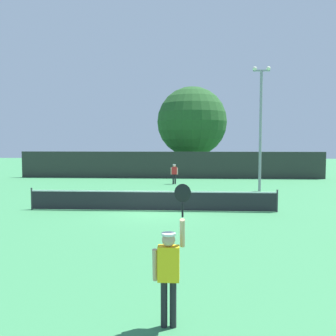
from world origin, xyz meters
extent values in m
plane|color=#387F4C|center=(0.00, 0.00, 0.00)|extent=(120.00, 120.00, 0.00)
cube|color=#232328|center=(0.00, 0.00, 0.48)|extent=(11.88, 0.03, 0.91)
cube|color=white|center=(0.00, 0.00, 0.93)|extent=(11.88, 0.04, 0.06)
cylinder|color=#333338|center=(-5.94, 0.00, 0.54)|extent=(0.08, 0.08, 1.07)
cylinder|color=#333338|center=(5.94, 0.00, 0.54)|extent=(0.08, 0.08, 1.07)
cube|color=#2D332D|center=(0.00, 16.32, 1.23)|extent=(28.22, 0.12, 2.47)
cube|color=yellow|center=(1.44, -11.03, 1.15)|extent=(0.38, 0.22, 0.62)
sphere|color=tan|center=(1.44, -11.03, 1.57)|extent=(0.24, 0.24, 0.24)
cylinder|color=white|center=(1.44, -11.03, 1.67)|extent=(0.25, 0.25, 0.04)
cylinder|color=black|center=(1.36, -11.03, 0.42)|extent=(0.12, 0.12, 0.84)
cylinder|color=black|center=(1.52, -11.03, 0.42)|extent=(0.12, 0.12, 0.84)
cylinder|color=tan|center=(1.20, -11.03, 1.12)|extent=(0.09, 0.18, 0.59)
cylinder|color=tan|center=(1.68, -10.94, 1.67)|extent=(0.09, 0.33, 0.57)
cylinder|color=black|center=(1.68, -10.88, 2.08)|extent=(0.04, 0.11, 0.28)
ellipsoid|color=black|center=(1.68, -10.82, 2.37)|extent=(0.30, 0.13, 0.36)
cube|color=red|center=(0.59, 11.47, 1.07)|extent=(0.38, 0.22, 0.58)
sphere|color=beige|center=(0.59, 11.47, 1.46)|extent=(0.22, 0.22, 0.22)
cylinder|color=white|center=(0.59, 11.47, 1.55)|extent=(0.23, 0.23, 0.04)
cylinder|color=black|center=(0.51, 11.47, 0.39)|extent=(0.12, 0.12, 0.78)
cylinder|color=black|center=(0.67, 11.47, 0.39)|extent=(0.12, 0.12, 0.78)
cylinder|color=beige|center=(0.35, 11.47, 1.04)|extent=(0.09, 0.17, 0.55)
cylinder|color=beige|center=(0.83, 11.47, 1.04)|extent=(0.09, 0.15, 0.55)
sphere|color=#CCE033|center=(0.54, 0.02, 0.03)|extent=(0.07, 0.07, 0.07)
cylinder|color=gray|center=(6.55, 7.52, 4.01)|extent=(0.18, 0.18, 8.01)
cube|color=gray|center=(6.55, 7.52, 8.06)|extent=(1.10, 0.10, 0.10)
sphere|color=#F2EDCC|center=(6.10, 7.52, 8.19)|extent=(0.28, 0.28, 0.28)
sphere|color=#F2EDCC|center=(7.00, 7.52, 8.19)|extent=(0.28, 0.28, 0.28)
cylinder|color=brown|center=(2.04, 22.03, 1.37)|extent=(0.56, 0.56, 2.74)
sphere|color=#235123|center=(2.04, 22.03, 5.54)|extent=(7.47, 7.47, 7.47)
cube|color=white|center=(6.80, 25.16, 0.60)|extent=(2.18, 4.32, 0.90)
cube|color=#2D333D|center=(6.80, 24.86, 1.37)|extent=(1.84, 2.31, 0.64)
cylinder|color=black|center=(5.95, 26.56, 0.30)|extent=(0.22, 0.60, 0.60)
cylinder|color=black|center=(7.65, 26.56, 0.30)|extent=(0.22, 0.60, 0.60)
cylinder|color=black|center=(5.95, 23.76, 0.30)|extent=(0.22, 0.60, 0.60)
cylinder|color=black|center=(7.65, 23.76, 0.30)|extent=(0.22, 0.60, 0.60)
camera|label=1|loc=(1.81, -17.26, 3.26)|focal=38.85mm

